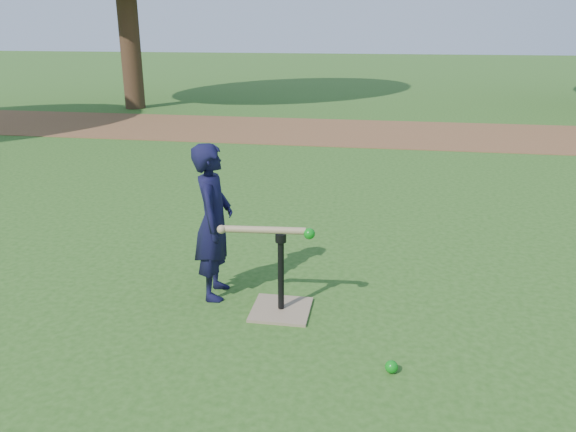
# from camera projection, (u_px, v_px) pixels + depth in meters

# --- Properties ---
(ground) EXTENTS (80.00, 80.00, 0.00)m
(ground) POSITION_uv_depth(u_px,v_px,m) (323.00, 315.00, 4.14)
(ground) COLOR #285116
(ground) RESTS_ON ground
(dirt_strip) EXTENTS (24.00, 3.00, 0.01)m
(dirt_strip) POSITION_uv_depth(u_px,v_px,m) (366.00, 132.00, 11.13)
(dirt_strip) COLOR brown
(dirt_strip) RESTS_ON ground
(child) EXTENTS (0.34, 0.47, 1.21)m
(child) POSITION_uv_depth(u_px,v_px,m) (214.00, 222.00, 4.27)
(child) COLOR black
(child) RESTS_ON ground
(wiffle_ball_ground) EXTENTS (0.08, 0.08, 0.08)m
(wiffle_ball_ground) POSITION_uv_depth(u_px,v_px,m) (391.00, 367.00, 3.44)
(wiffle_ball_ground) COLOR #0B8214
(wiffle_ball_ground) RESTS_ON ground
(batting_tee) EXTENTS (0.43, 0.43, 0.61)m
(batting_tee) POSITION_uv_depth(u_px,v_px,m) (281.00, 298.00, 4.16)
(batting_tee) COLOR #927A5D
(batting_tee) RESTS_ON ground
(swing_action) EXTENTS (0.70, 0.12, 0.08)m
(swing_action) POSITION_uv_depth(u_px,v_px,m) (269.00, 231.00, 3.98)
(swing_action) COLOR tan
(swing_action) RESTS_ON ground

